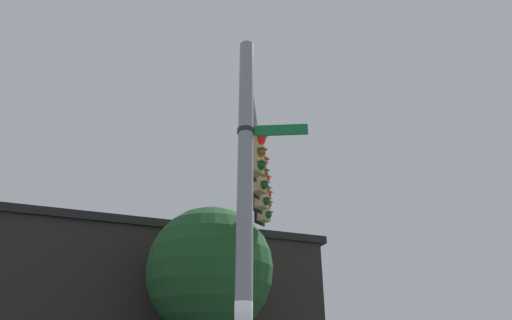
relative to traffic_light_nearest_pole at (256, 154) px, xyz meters
The scene contains 9 objects.
signal_pole 3.51m from the traffic_light_nearest_pole, 32.15° to the left, with size 0.29×0.29×7.70m, color gray.
mast_arm 1.22m from the traffic_light_nearest_pole, 146.38° to the right, with size 0.14×0.14×6.84m, color gray.
traffic_light_nearest_pole is the anchor object (origin of this frame).
traffic_light_mid_inner 1.25m from the traffic_light_nearest_pole, 147.44° to the right, with size 0.54×0.49×1.31m.
traffic_light_mid_outer 2.51m from the traffic_light_nearest_pole, 147.44° to the right, with size 0.54×0.49×1.31m.
traffic_light_arm_end 3.76m from the traffic_light_nearest_pole, 147.44° to the right, with size 0.54×0.49×1.31m.
street_name_sign 2.59m from the traffic_light_nearest_pole, 39.02° to the left, with size 0.81×1.17×0.22m.
storefront_building 9.93m from the traffic_light_nearest_pole, 117.15° to the right, with size 14.06×12.11×6.51m.
tree_by_storefront 5.18m from the traffic_light_nearest_pole, 125.29° to the right, with size 4.11×4.11×6.49m.
Camera 1 is at (5.61, 4.41, 1.54)m, focal length 30.24 mm.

